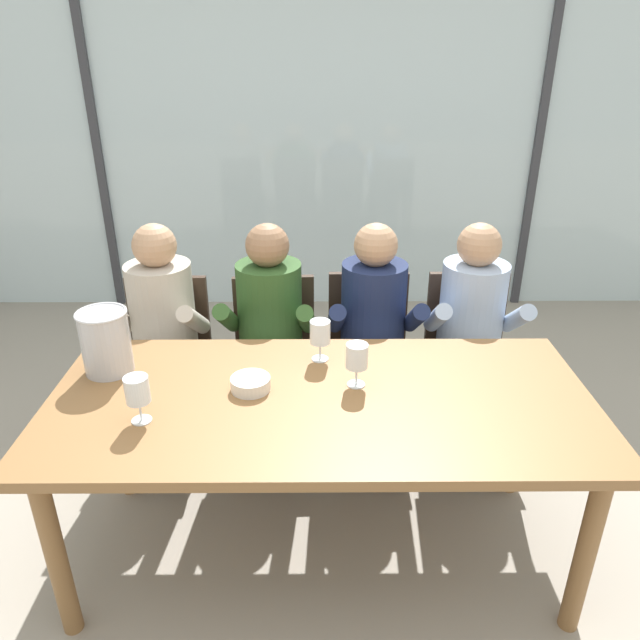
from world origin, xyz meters
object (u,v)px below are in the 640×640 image
wine_glass_center_pour (137,392)px  wine_glass_by_left_taster (357,358)px  chair_center (368,344)px  wine_glass_near_bucket (321,334)px  person_beige_jumper (159,330)px  person_olive_shirt (269,329)px  person_pale_blue_shirt (473,329)px  person_navy_polo (374,329)px  tasting_bowl (251,384)px  dining_table (321,415)px  ice_bucket_primary (106,341)px  chair_left_of_center (275,349)px  chair_right_of_center (467,344)px  chair_near_curtain (168,349)px

wine_glass_center_pour → wine_glass_by_left_taster: bearing=17.0°
chair_center → wine_glass_near_bucket: (-0.26, -0.62, 0.38)m
person_beige_jumper → person_olive_shirt: same height
chair_center → person_pale_blue_shirt: 0.55m
wine_glass_by_left_taster → wine_glass_near_bucket: 0.24m
chair_center → person_navy_polo: person_navy_polo is taller
person_olive_shirt → tasting_bowl: person_olive_shirt is taller
dining_table → ice_bucket_primary: (-0.84, 0.20, 0.21)m
ice_bucket_primary → person_pale_blue_shirt: bearing=18.7°
chair_left_of_center → chair_center: 0.49m
chair_right_of_center → person_olive_shirt: 1.06m
person_beige_jumper → wine_glass_near_bucket: bearing=-26.4°
chair_near_curtain → person_pale_blue_shirt: bearing=-4.3°
tasting_bowl → wine_glass_near_bucket: (0.27, 0.23, 0.09)m
chair_center → person_navy_polo: 0.24m
person_pale_blue_shirt → wine_glass_near_bucket: person_pale_blue_shirt is taller
chair_left_of_center → person_navy_polo: (0.50, -0.12, 0.17)m
person_pale_blue_shirt → person_olive_shirt: bearing=-178.5°
wine_glass_by_left_taster → person_olive_shirt: bearing=120.4°
chair_left_of_center → chair_near_curtain: bearing=175.8°
person_olive_shirt → wine_glass_near_bucket: (0.25, -0.46, 0.20)m
chair_left_of_center → wine_glass_near_bucket: size_ratio=4.98×
chair_near_curtain → person_olive_shirt: size_ratio=0.73×
dining_table → person_olive_shirt: (-0.25, 0.74, -0.01)m
ice_bucket_primary → wine_glass_center_pour: size_ratio=1.49×
dining_table → wine_glass_near_bucket: size_ratio=11.62×
chair_near_curtain → chair_left_of_center: size_ratio=1.00×
person_pale_blue_shirt → wine_glass_center_pour: 1.65m
chair_near_curtain → wine_glass_by_left_taster: 1.27m
chair_center → chair_right_of_center: same height
chair_near_curtain → tasting_bowl: 1.00m
person_navy_polo → person_beige_jumper: bearing=179.2°
dining_table → chair_center: 0.96m
chair_center → wine_glass_near_bucket: 0.77m
chair_near_curtain → person_pale_blue_shirt: (1.55, -0.12, 0.17)m
dining_table → chair_left_of_center: bearing=105.0°
person_navy_polo → ice_bucket_primary: (-1.11, -0.54, 0.22)m
chair_near_curtain → person_pale_blue_shirt: 1.56m
person_navy_polo → wine_glass_center_pour: bearing=-135.9°
chair_left_of_center → chair_center: (0.49, 0.05, 0.00)m
ice_bucket_primary → dining_table: bearing=-13.4°
person_navy_polo → wine_glass_by_left_taster: (-0.13, -0.66, 0.20)m
chair_near_curtain → wine_glass_near_bucket: bearing=-35.8°
chair_right_of_center → person_olive_shirt: bearing=-171.1°
tasting_bowl → person_navy_polo: bearing=52.2°
ice_bucket_primary → chair_near_curtain: bearing=85.7°
chair_near_curtain → wine_glass_center_pour: 1.09m
chair_right_of_center → person_olive_shirt: person_olive_shirt is taller
chair_left_of_center → person_beige_jumper: 0.59m
chair_near_curtain → wine_glass_center_pour: wine_glass_center_pour is taller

